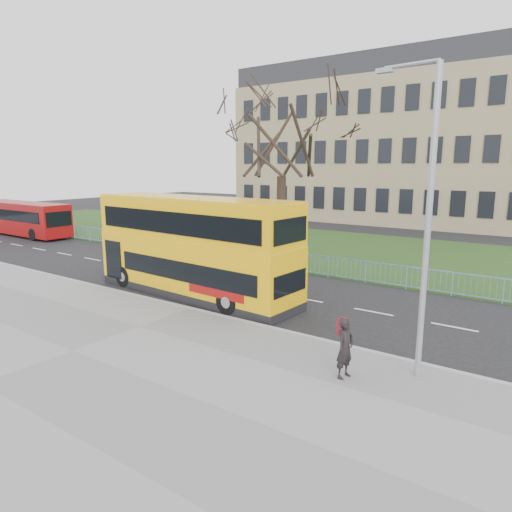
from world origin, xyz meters
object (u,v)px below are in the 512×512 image
at_px(red_bus, 23,218).
at_px(street_lamp, 425,212).
at_px(yellow_bus, 193,244).
at_px(pedestrian, 345,348).

relative_size(red_bus, street_lamp, 1.29).
bearing_deg(yellow_bus, red_bus, 171.35).
distance_m(pedestrian, street_lamp, 4.04).
relative_size(pedestrian, street_lamp, 0.21).
bearing_deg(pedestrian, street_lamp, -41.37).
xyz_separation_m(yellow_bus, red_bus, (-23.73, 5.10, -0.84)).
xyz_separation_m(red_bus, pedestrian, (32.65, -8.95, -0.51)).
relative_size(yellow_bus, red_bus, 1.00).
xyz_separation_m(pedestrian, street_lamp, (1.48, 1.17, 3.57)).
relative_size(yellow_bus, street_lamp, 1.29).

